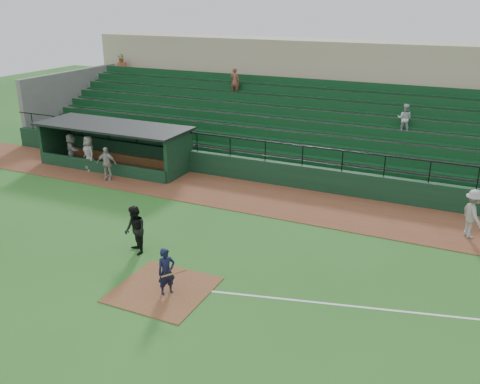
% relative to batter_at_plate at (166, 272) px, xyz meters
% --- Properties ---
extents(ground, '(90.00, 90.00, 0.00)m').
position_rel_batter_at_plate_xyz_m(ground, '(-0.27, 1.15, -0.82)').
color(ground, '#255E1E').
rests_on(ground, ground).
extents(warning_track, '(40.00, 4.00, 0.03)m').
position_rel_batter_at_plate_xyz_m(warning_track, '(-0.27, 9.15, -0.80)').
color(warning_track, brown).
rests_on(warning_track, ground).
extents(home_plate_dirt, '(3.00, 3.00, 0.03)m').
position_rel_batter_at_plate_xyz_m(home_plate_dirt, '(-0.27, 0.15, -0.80)').
color(home_plate_dirt, brown).
rests_on(home_plate_dirt, ground).
extents(foul_line, '(17.49, 4.44, 0.01)m').
position_rel_batter_at_plate_xyz_m(foul_line, '(7.73, 2.35, -0.81)').
color(foul_line, white).
rests_on(foul_line, ground).
extents(stadium_structure, '(38.00, 13.08, 6.40)m').
position_rel_batter_at_plate_xyz_m(stadium_structure, '(-0.27, 17.60, 1.49)').
color(stadium_structure, black).
rests_on(stadium_structure, ground).
extents(dugout, '(8.90, 3.20, 2.42)m').
position_rel_batter_at_plate_xyz_m(dugout, '(-10.02, 10.71, 0.52)').
color(dugout, black).
rests_on(dugout, ground).
extents(batter_at_plate, '(1.12, 0.72, 1.63)m').
position_rel_batter_at_plate_xyz_m(batter_at_plate, '(0.00, 0.00, 0.00)').
color(batter_at_plate, black).
rests_on(batter_at_plate, ground).
extents(umpire, '(1.15, 1.11, 1.87)m').
position_rel_batter_at_plate_xyz_m(umpire, '(-2.62, 1.96, 0.12)').
color(umpire, black).
rests_on(umpire, ground).
extents(runner, '(1.24, 1.48, 1.99)m').
position_rel_batter_at_plate_xyz_m(runner, '(8.71, 8.73, 0.21)').
color(runner, '#9A9490').
rests_on(runner, warning_track).
extents(dugout_player_a, '(1.12, 0.77, 1.77)m').
position_rel_batter_at_plate_xyz_m(dugout_player_a, '(-8.93, 8.17, 0.10)').
color(dugout_player_a, '#ABA6A0').
rests_on(dugout_player_a, warning_track).
extents(dugout_player_b, '(1.12, 0.95, 1.94)m').
position_rel_batter_at_plate_xyz_m(dugout_player_b, '(-10.86, 9.10, 0.18)').
color(dugout_player_b, gray).
rests_on(dugout_player_b, warning_track).
extents(dugout_player_c, '(1.64, 1.46, 1.81)m').
position_rel_batter_at_plate_xyz_m(dugout_player_c, '(-12.47, 9.49, 0.12)').
color(dugout_player_c, '#9D9893').
rests_on(dugout_player_c, warning_track).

